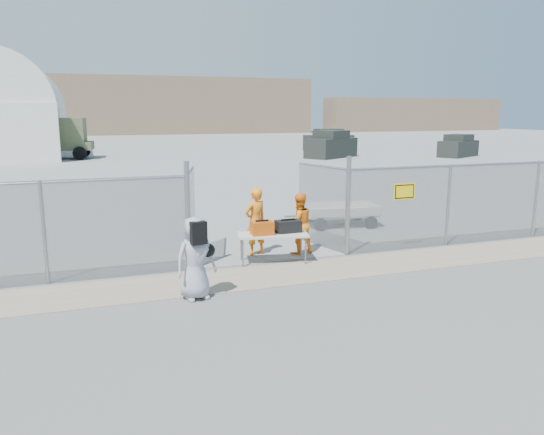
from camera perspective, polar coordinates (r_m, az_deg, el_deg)
name	(u,v)px	position (r m, az deg, el deg)	size (l,w,h in m)	color
ground	(304,288)	(11.04, 3.45, -7.54)	(160.00, 160.00, 0.00)	#5B5B5B
tarmac_inside	(132,150)	(51.91, -14.81, 7.02)	(160.00, 80.00, 0.01)	gray
dirt_strip	(287,274)	(11.92, 1.59, -6.05)	(44.00, 1.60, 0.01)	gray
distant_hills	(144,106)	(88.10, -13.61, 11.62)	(140.00, 6.00, 9.00)	#7F684F
chain_link_fence	(272,218)	(12.56, 0.00, 0.00)	(40.00, 0.20, 2.20)	gray
quonset_hangar	(8,106)	(49.99, -26.55, 10.65)	(9.00, 18.00, 8.00)	silver
folding_table	(273,248)	(12.71, 0.10, -3.32)	(1.67, 0.70, 0.71)	beige
orange_bag	(262,228)	(12.50, -1.08, -1.15)	(0.51, 0.34, 0.32)	#C44C0D
black_duffel	(288,226)	(12.77, 1.74, -0.95)	(0.60, 0.35, 0.29)	black
security_worker_left	(255,222)	(13.31, -1.79, -0.43)	(0.63, 0.41, 1.71)	orange
security_worker_right	(299,224)	(13.43, 2.88, -0.67)	(0.76, 0.59, 1.56)	orange
visitor	(195,258)	(10.29, -8.23, -4.36)	(0.79, 0.51, 1.61)	#9C9BA8
utility_trailer	(340,215)	(16.95, 7.30, 0.32)	(2.96, 1.53, 0.72)	beige
military_truck	(47,139)	(43.98, -23.01, 7.81)	(6.50, 2.40, 3.10)	#56603C
parked_vehicle_near	(331,145)	(42.22, 6.38, 7.81)	(4.55, 2.06, 2.06)	#252A25
parked_vehicle_mid	(329,140)	(49.69, 6.11, 8.28)	(4.33, 1.96, 1.96)	#252A25
parked_vehicle_far	(458,146)	(45.27, 19.40, 7.28)	(3.87, 1.75, 1.75)	#252A25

